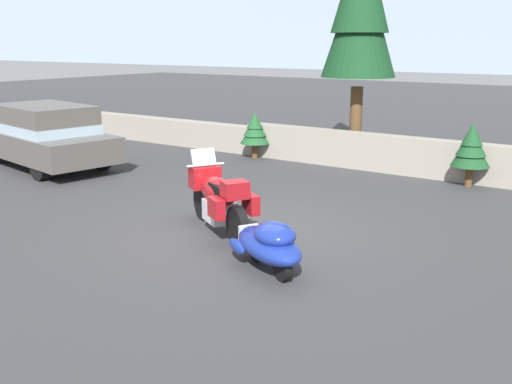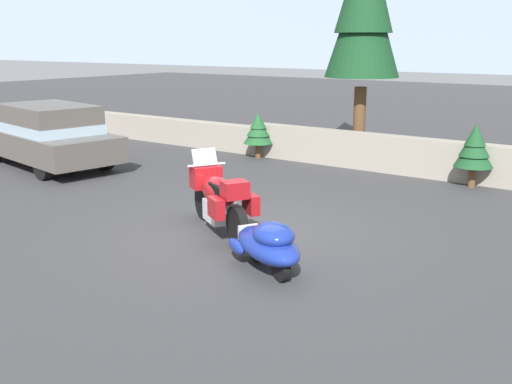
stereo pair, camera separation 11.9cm
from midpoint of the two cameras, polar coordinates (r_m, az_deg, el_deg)
ground_plane at (r=10.23m, az=-1.56°, el=-3.80°), size 80.00×80.00×0.00m
stone_guard_wall at (r=15.17m, az=12.88°, el=3.52°), size 24.00×0.55×0.93m
touring_motorcycle at (r=10.06m, az=-3.99°, el=-0.45°), size 2.06×1.43×1.33m
car_shaped_trailer at (r=8.37m, az=0.89°, el=-5.01°), size 2.08×1.44×0.76m
suv_at_left_edge at (r=16.31m, az=-20.10°, el=5.22°), size 5.07×2.76×1.63m
pine_sapling_near at (r=16.54m, az=-0.33°, el=6.08°), size 0.83×0.83×1.30m
pine_sapling_farther at (r=14.02m, az=19.94°, el=4.12°), size 0.86×0.86×1.45m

